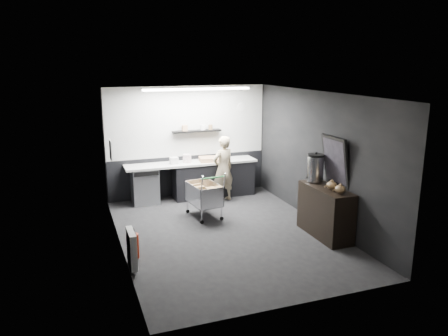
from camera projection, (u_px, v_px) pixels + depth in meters
name	position (u px, v px, depth m)	size (l,w,h in m)	color
floor	(226.00, 233.00, 8.52)	(5.50, 5.50, 0.00)	black
ceiling	(226.00, 94.00, 7.88)	(5.50, 5.50, 0.00)	silver
wall_back	(188.00, 142.00, 10.71)	(5.50, 5.50, 0.00)	black
wall_front	(298.00, 212.00, 5.69)	(5.50, 5.50, 0.00)	black
wall_left	(118.00, 175.00, 7.54)	(5.50, 5.50, 0.00)	black
wall_right	(318.00, 158.00, 8.86)	(5.50, 5.50, 0.00)	black
kitchen_wall_panel	(188.00, 121.00, 10.58)	(3.95, 0.02, 1.70)	#B8B9B4
dado_panel	(189.00, 175.00, 10.90)	(3.95, 0.02, 1.00)	black
floating_shelf	(197.00, 131.00, 10.60)	(1.20, 0.22, 0.04)	black
wall_clock	(241.00, 107.00, 10.96)	(0.20, 0.20, 0.03)	silver
poster	(111.00, 150.00, 8.69)	(0.02, 0.30, 0.40)	white
poster_red_band	(111.00, 146.00, 8.67)	(0.01, 0.22, 0.10)	#B51816
radiator	(132.00, 249.00, 6.98)	(0.10, 0.50, 0.60)	silver
ceiling_strip	(197.00, 89.00, 9.58)	(2.40, 0.20, 0.04)	white
prep_counter	(197.00, 179.00, 10.67)	(3.20, 0.61, 0.90)	black
person	(223.00, 169.00, 10.35)	(0.57, 0.38, 1.58)	beige
shopping_cart	(204.00, 196.00, 9.33)	(0.65, 0.97, 1.00)	silver
sideboard	(325.00, 205.00, 8.30)	(0.55, 1.28, 1.92)	black
fire_extinguisher	(134.00, 245.00, 7.35)	(0.16, 0.16, 0.53)	#AC250B
cardboard_box	(210.00, 159.00, 10.61)	(0.51, 0.39, 0.10)	#A67D58
pink_tub	(187.00, 158.00, 10.46)	(0.20, 0.20, 0.20)	beige
white_container	(174.00, 161.00, 10.31)	(0.18, 0.14, 0.16)	silver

